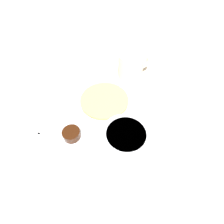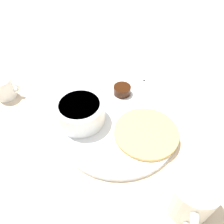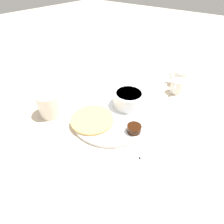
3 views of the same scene
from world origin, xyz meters
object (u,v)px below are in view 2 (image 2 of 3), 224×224
(bowl, at_px, (80,112))
(fork, at_px, (148,83))
(coffee_mug, at_px, (191,194))
(creamer_pitcher_near, at_px, (4,88))
(plate, at_px, (117,125))

(bowl, distance_m, fork, 0.23)
(bowl, relative_size, coffee_mug, 0.99)
(creamer_pitcher_near, distance_m, fork, 0.40)
(plate, bearing_deg, bowl, 170.80)
(coffee_mug, height_order, fork, coffee_mug)
(bowl, xyz_separation_m, creamer_pitcher_near, (-0.21, 0.10, -0.01))
(creamer_pitcher_near, bearing_deg, bowl, -25.68)
(bowl, height_order, fork, bowl)
(bowl, bearing_deg, coffee_mug, -44.86)
(creamer_pitcher_near, bearing_deg, plate, -21.25)
(plate, xyz_separation_m, bowl, (-0.09, 0.01, 0.03))
(creamer_pitcher_near, relative_size, fork, 0.63)
(creamer_pitcher_near, bearing_deg, coffee_mug, -36.19)
(coffee_mug, relative_size, creamer_pitcher_near, 1.52)
(coffee_mug, xyz_separation_m, fork, (-0.02, 0.34, -0.04))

